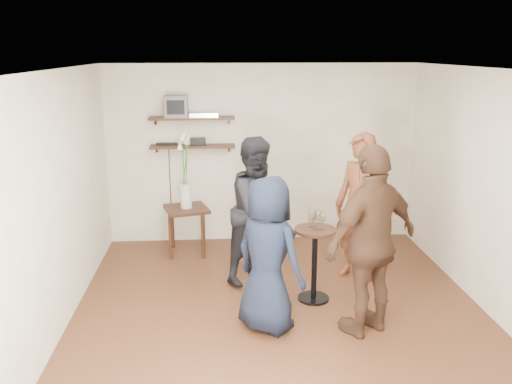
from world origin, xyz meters
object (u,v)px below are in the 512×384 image
drinks_table (315,254)px  person_navy (268,255)px  radio (198,142)px  person_brown (372,241)px  dvd_deck (204,115)px  person_dark (258,210)px  person_plaid (359,208)px  side_table (187,215)px  crt_monitor (176,106)px

drinks_table → person_navy: person_navy is taller
radio → person_navy: bearing=-74.0°
drinks_table → person_brown: (0.42, -0.75, 0.42)m
dvd_deck → person_dark: (0.66, -1.38, -1.00)m
dvd_deck → drinks_table: (1.25, -2.00, -1.35)m
drinks_table → person_brown: 0.95m
person_navy → dvd_deck: bearing=-32.4°
dvd_deck → person_plaid: dvd_deck is taller
person_dark → radio: bearing=74.8°
side_table → person_brown: person_brown is taller
crt_monitor → side_table: bearing=-74.1°
dvd_deck → radio: 0.39m
crt_monitor → drinks_table: size_ratio=0.37×
person_plaid → radio: bearing=-167.2°
drinks_table → person_dark: 0.93m
crt_monitor → dvd_deck: bearing=0.0°
side_table → crt_monitor: bearing=105.9°
radio → dvd_deck: bearing=0.0°
crt_monitor → person_plaid: 2.91m
crt_monitor → radio: crt_monitor is taller
radio → person_dark: size_ratio=0.12×
dvd_deck → person_navy: size_ratio=0.25×
radio → side_table: bearing=-112.5°
dvd_deck → person_brown: person_brown is taller
person_dark → person_navy: size_ratio=1.12×
radio → person_dark: person_dark is taller
crt_monitor → person_navy: (1.04, -2.63, -1.21)m
person_brown → crt_monitor: bearing=-82.8°
radio → side_table: (-0.17, -0.41, -0.96)m
dvd_deck → person_plaid: bearing=-37.2°
person_plaid → dvd_deck: bearing=-168.5°
crt_monitor → person_navy: bearing=-68.4°
person_dark → person_plaid: bearing=-46.2°
drinks_table → person_plaid: bearing=41.3°
crt_monitor → person_plaid: size_ratio=0.17×
drinks_table → person_dark: size_ratio=0.48×
person_plaid → person_dark: bearing=-133.8°
crt_monitor → side_table: (0.12, -0.41, -1.46)m
dvd_deck → person_brown: bearing=-58.7°
drinks_table → person_brown: bearing=-60.5°
radio → drinks_table: radio is taller
dvd_deck → radio: size_ratio=1.82×
person_dark → side_table: bearing=89.8°
radio → person_dark: bearing=-61.5°
radio → person_dark: (0.75, -1.38, -0.62)m
dvd_deck → person_navy: 2.92m
person_plaid → person_brown: bearing=-50.9°
crt_monitor → side_table: crt_monitor is taller
side_table → person_dark: (0.92, -0.97, 0.34)m
crt_monitor → side_table: size_ratio=0.47×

